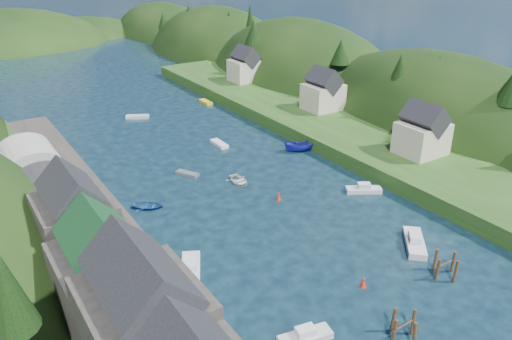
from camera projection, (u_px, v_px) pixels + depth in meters
ground at (187, 147)px, 87.52m from camera, size 600.00×600.00×0.00m
hillside_right at (300, 108)px, 132.06m from camera, size 36.00×245.56×48.00m
far_hills at (45, 69)px, 186.70m from camera, size 103.00×68.00×44.00m
hill_trees at (152, 67)px, 94.80m from camera, size 90.42×149.18×12.48m
quay_left at (107, 275)px, 52.36m from camera, size 12.00×110.00×2.00m
terrace_left_grass at (37, 297)px, 48.76m from camera, size 12.00×110.00×2.50m
quayside_buildings at (129, 309)px, 38.49m from camera, size 8.00×35.84×12.90m
boat_sheds at (40, 178)px, 63.98m from camera, size 7.00×21.00×7.50m
terrace_right at (333, 130)px, 91.91m from camera, size 16.00×120.00×2.40m
right_bank_cottages at (318, 92)px, 97.79m from camera, size 9.00×59.24×8.41m
piling_cluster_near at (404, 330)px, 44.85m from camera, size 2.98×2.80×3.36m
piling_cluster_far at (445, 268)px, 53.42m from camera, size 3.11×2.91×3.27m
channel_buoy_near at (363, 283)px, 51.98m from camera, size 0.70×0.70×1.10m
channel_buoy_far at (279, 197)px, 69.53m from camera, size 0.70×0.70×1.10m
moored_boats at (309, 236)px, 59.85m from camera, size 36.79×91.58×2.28m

